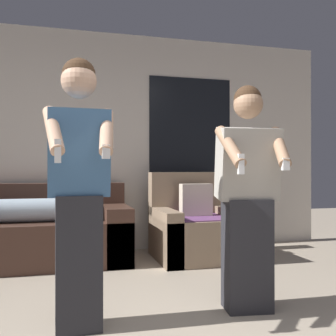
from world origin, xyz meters
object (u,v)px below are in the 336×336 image
at_px(armchair, 196,229).
at_px(person_left, 79,189).
at_px(person_right, 248,197).
at_px(couch, 45,234).

bearing_deg(armchair, person_left, -128.68).
bearing_deg(person_right, person_left, -178.26).
distance_m(armchair, person_right, 1.75).
bearing_deg(person_right, armchair, 83.56).
distance_m(couch, person_left, 1.99).
height_order(couch, person_left, person_left).
bearing_deg(person_left, armchair, 51.32).
bearing_deg(couch, armchair, -6.17).
xyz_separation_m(couch, person_right, (1.46, -1.85, 0.49)).
xyz_separation_m(couch, armchair, (1.65, -0.18, 0.01)).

